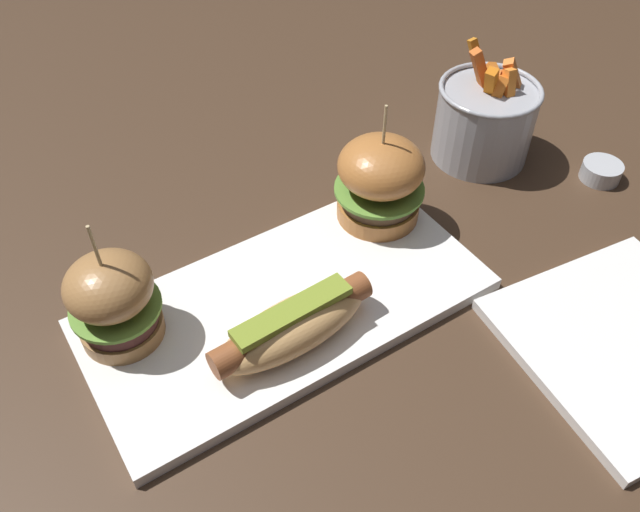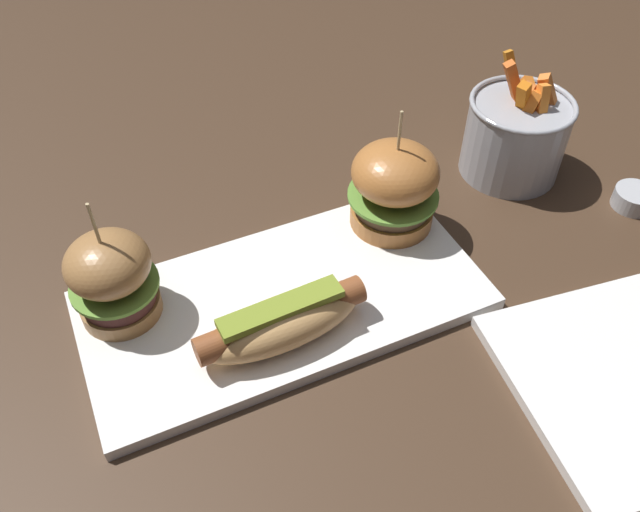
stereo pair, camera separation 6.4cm
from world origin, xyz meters
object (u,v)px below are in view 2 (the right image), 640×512
at_px(slider_right, 394,186).
at_px(side_plate, 630,381).
at_px(platter_main, 284,300).
at_px(slider_left, 112,278).
at_px(hot_dog, 282,322).
at_px(fries_bucket, 516,135).
at_px(sauce_ramekin, 634,198).

distance_m(slider_right, side_plate, 0.30).
bearing_deg(platter_main, slider_left, 162.25).
xyz_separation_m(hot_dog, slider_right, (0.17, 0.10, 0.03)).
height_order(platter_main, slider_right, slider_right).
xyz_separation_m(hot_dog, side_plate, (0.27, -0.17, -0.03)).
xyz_separation_m(slider_right, fries_bucket, (0.19, 0.04, -0.01)).
bearing_deg(hot_dog, side_plate, -32.40).
bearing_deg(side_plate, platter_main, 138.64).
relative_size(platter_main, sauce_ramekin, 8.26).
bearing_deg(slider_left, sauce_ramekin, -7.66).
xyz_separation_m(sauce_ramekin, side_plate, (-0.18, -0.19, -0.01)).
bearing_deg(sauce_ramekin, slider_right, 163.50).
bearing_deg(hot_dog, platter_main, 66.55).
distance_m(slider_left, sauce_ramekin, 0.59).
relative_size(sauce_ramekin, side_plate, 0.23).
bearing_deg(slider_left, platter_main, -17.75).
height_order(platter_main, hot_dog, hot_dog).
distance_m(hot_dog, slider_right, 0.20).
bearing_deg(slider_right, sauce_ramekin, -16.50).
bearing_deg(hot_dog, slider_right, 30.38).
bearing_deg(sauce_ramekin, hot_dog, -177.71).
xyz_separation_m(fries_bucket, side_plate, (-0.09, -0.31, -0.05)).
height_order(slider_left, fries_bucket, slider_left).
bearing_deg(sauce_ramekin, side_plate, -133.84).
relative_size(slider_right, fries_bucket, 0.98).
distance_m(hot_dog, side_plate, 0.32).
height_order(platter_main, side_plate, platter_main).
distance_m(fries_bucket, sauce_ramekin, 0.16).
relative_size(hot_dog, fries_bucket, 1.15).
bearing_deg(slider_left, fries_bucket, 4.70).
height_order(slider_left, slider_right, slider_right).
relative_size(slider_left, side_plate, 0.65).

